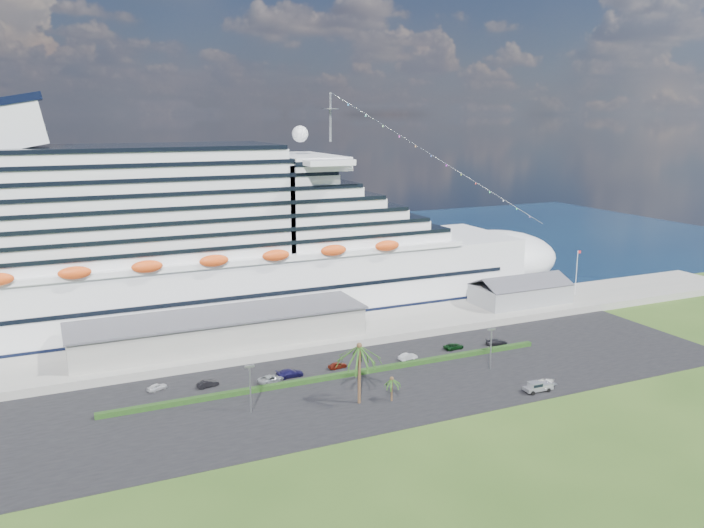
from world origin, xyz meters
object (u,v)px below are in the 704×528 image
parked_car_3 (290,373)px  boat_trailer (545,382)px  pickup_truck (538,386)px  cruise_ship (209,252)px

parked_car_3 → boat_trailer: boat_trailer is taller
parked_car_3 → pickup_truck: (37.99, -25.01, 0.27)m
parked_car_3 → pickup_truck: bearing=-124.9°
cruise_ship → pickup_truck: cruise_ship is taller
cruise_ship → pickup_truck: size_ratio=35.16×
parked_car_3 → boat_trailer: (40.33, -24.24, 0.33)m
boat_trailer → pickup_truck: bearing=-161.8°
pickup_truck → boat_trailer: (2.34, 0.77, 0.05)m
cruise_ship → boat_trailer: (44.96, -68.03, -15.49)m
parked_car_3 → boat_trailer: size_ratio=0.90×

